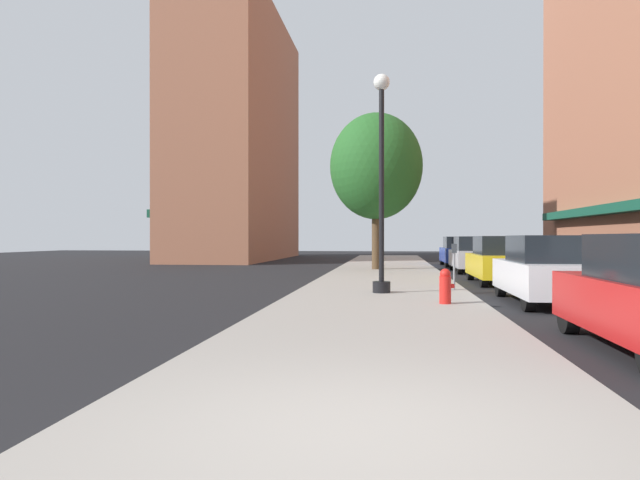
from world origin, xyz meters
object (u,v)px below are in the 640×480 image
at_px(parking_meter_near, 454,261).
at_px(tree_near, 376,167).
at_px(lamppost, 381,179).
at_px(car_yellow, 500,261).
at_px(car_silver, 473,255).
at_px(car_white, 547,271).
at_px(fire_hydrant, 445,286).
at_px(car_blue, 459,252).

bearing_deg(parking_meter_near, tree_near, 103.68).
relative_size(lamppost, tree_near, 0.80).
distance_m(lamppost, car_yellow, 6.81).
bearing_deg(lamppost, car_yellow, 51.13).
bearing_deg(lamppost, parking_meter_near, 30.54).
bearing_deg(tree_near, lamppost, -87.73).
relative_size(parking_meter_near, car_silver, 0.30).
bearing_deg(lamppost, car_white, -15.21).
relative_size(parking_meter_near, car_white, 0.30).
height_order(fire_hydrant, parking_meter_near, parking_meter_near).
bearing_deg(car_white, lamppost, 164.11).
bearing_deg(fire_hydrant, tree_near, 97.89).
bearing_deg(fire_hydrant, car_yellow, 71.07).
distance_m(fire_hydrant, parking_meter_near, 3.69).
relative_size(lamppost, car_blue, 1.37).
distance_m(car_white, car_yellow, 6.05).
distance_m(car_silver, car_blue, 5.69).
height_order(lamppost, fire_hydrant, lamppost).
bearing_deg(car_blue, parking_meter_near, -96.22).
relative_size(car_white, car_silver, 1.00).
bearing_deg(car_blue, tree_near, -127.43).
height_order(fire_hydrant, tree_near, tree_near).
bearing_deg(fire_hydrant, car_silver, 79.70).
xyz_separation_m(lamppost, fire_hydrant, (1.47, -2.41, -2.68)).
relative_size(lamppost, parking_meter_near, 4.50).
relative_size(fire_hydrant, parking_meter_near, 0.60).
relative_size(fire_hydrant, car_silver, 0.18).
relative_size(fire_hydrant, car_blue, 0.18).
height_order(car_white, car_blue, same).
xyz_separation_m(car_white, car_yellow, (0.00, 6.05, 0.00)).
xyz_separation_m(lamppost, car_silver, (4.00, 11.50, -2.39)).
distance_m(car_white, car_silver, 12.59).
xyz_separation_m(parking_meter_near, car_silver, (1.95, 10.29, -0.14)).
bearing_deg(tree_near, fire_hydrant, -82.11).
xyz_separation_m(lamppost, parking_meter_near, (2.05, 1.21, -2.25)).
bearing_deg(car_yellow, lamppost, -128.19).
distance_m(car_yellow, car_blue, 12.23).
distance_m(parking_meter_near, car_white, 3.02).
distance_m(lamppost, parking_meter_near, 3.28).
bearing_deg(car_silver, fire_hydrant, -98.01).
distance_m(lamppost, car_blue, 17.82).
distance_m(car_yellow, car_silver, 6.54).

